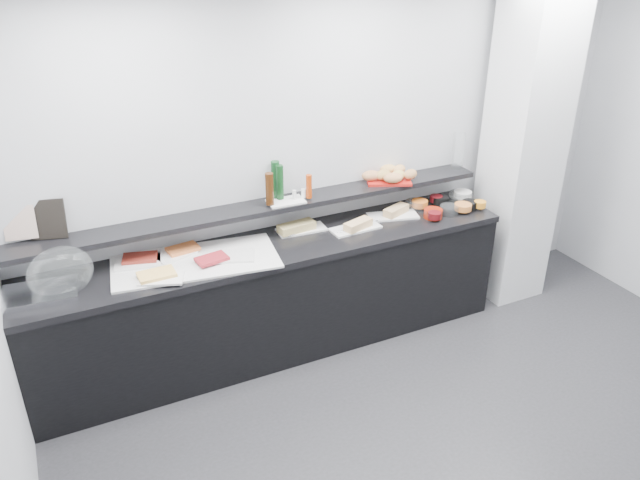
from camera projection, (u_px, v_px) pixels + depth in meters
name	position (u px, v px, depth m)	size (l,w,h in m)	color
ground	(487.00, 467.00, 3.83)	(5.00, 5.00, 0.00)	#2D2D30
back_wall	(342.00, 160.00, 4.83)	(5.00, 0.02, 2.70)	#B6B9BE
column	(523.00, 146.00, 5.12)	(0.50, 0.50, 2.70)	white
buffet_cabinet	(276.00, 300.00, 4.74)	(3.60, 0.60, 0.85)	black
counter_top	(274.00, 248.00, 4.53)	(3.62, 0.62, 0.05)	black
wall_shelf	(264.00, 207.00, 4.56)	(3.60, 0.25, 0.04)	black
cloche_base	(40.00, 294.00, 3.89)	(0.45, 0.30, 0.04)	silver
cloche_dome	(61.00, 272.00, 3.91)	(0.41, 0.27, 0.34)	white
linen_runner	(196.00, 261.00, 4.29)	(1.12, 0.53, 0.01)	silver
platter_meat_a	(138.00, 262.00, 4.25)	(0.31, 0.20, 0.01)	white
food_meat_a	(140.00, 258.00, 4.26)	(0.23, 0.15, 0.02)	maroon
platter_salmon	(174.00, 254.00, 4.35)	(0.27, 0.18, 0.01)	white
food_salmon	(183.00, 249.00, 4.38)	(0.22, 0.14, 0.02)	orange
platter_cheese	(161.00, 278.00, 4.06)	(0.29, 0.19, 0.01)	white
food_cheese	(157.00, 274.00, 4.06)	(0.24, 0.15, 0.02)	#FFC663
platter_meat_b	(233.00, 256.00, 4.33)	(0.29, 0.19, 0.01)	white
food_meat_b	(212.00, 259.00, 4.25)	(0.21, 0.13, 0.02)	maroon
sandwich_plate_left	(301.00, 230.00, 4.73)	(0.37, 0.16, 0.01)	white
sandwich_food_left	(297.00, 227.00, 4.69)	(0.28, 0.11, 0.06)	tan
tongs_left	(297.00, 233.00, 4.65)	(0.01, 0.01, 0.16)	#B4B6BB
sandwich_plate_mid	(355.00, 228.00, 4.75)	(0.39, 0.17, 0.01)	white
sandwich_food_mid	(358.00, 225.00, 4.73)	(0.23, 0.09, 0.06)	tan
tongs_mid	(345.00, 231.00, 4.68)	(0.01, 0.01, 0.16)	#B0B2B7
sandwich_plate_right	(393.00, 216.00, 4.96)	(0.40, 0.17, 0.01)	white
sandwich_food_right	(396.00, 210.00, 4.96)	(0.23, 0.09, 0.06)	tan
tongs_right	(370.00, 222.00, 4.83)	(0.01, 0.01, 0.16)	silver
bowl_glass_fruit	(415.00, 205.00, 5.08)	(0.16, 0.16, 0.07)	white
fill_glass_fruit	(420.00, 203.00, 5.08)	(0.13, 0.13, 0.05)	orange
bowl_black_jam	(440.00, 201.00, 5.16)	(0.13, 0.13, 0.07)	black
fill_black_jam	(436.00, 199.00, 5.17)	(0.11, 0.11, 0.05)	#580C10
bowl_glass_cream	(460.00, 197.00, 5.23)	(0.19, 0.19, 0.07)	white
fill_glass_cream	(463.00, 194.00, 5.25)	(0.15, 0.15, 0.05)	white
bowl_red_jam	(433.00, 213.00, 4.93)	(0.15, 0.15, 0.07)	maroon
fill_red_jam	(434.00, 215.00, 4.87)	(0.10, 0.10, 0.05)	#4E0B0F
bowl_glass_salmon	(449.00, 210.00, 4.99)	(0.15, 0.15, 0.07)	silver
fill_glass_salmon	(463.00, 207.00, 5.02)	(0.14, 0.14, 0.05)	orange
bowl_black_fruit	(470.00, 205.00, 5.08)	(0.12, 0.12, 0.07)	black
fill_black_fruit	(480.00, 204.00, 5.07)	(0.10, 0.10, 0.05)	orange
framed_print	(47.00, 219.00, 4.01)	(0.23, 0.02, 0.26)	black
print_art	(19.00, 223.00, 3.96)	(0.20, 0.00, 0.22)	tan
condiment_tray	(286.00, 201.00, 4.59)	(0.27, 0.17, 0.01)	white
bottle_green_a	(280.00, 182.00, 4.56)	(0.06, 0.06, 0.26)	#0F3716
bottle_brown	(270.00, 189.00, 4.47)	(0.06, 0.06, 0.24)	#381D0A
bottle_green_b	(276.00, 179.00, 4.58)	(0.06, 0.06, 0.28)	#0F3918
bottle_hot	(309.00, 186.00, 4.60)	(0.04, 0.04, 0.18)	#AC380C
shaker_salt	(294.00, 195.00, 4.60)	(0.03, 0.03, 0.07)	silver
shaker_pepper	(304.00, 193.00, 4.62)	(0.04, 0.04, 0.07)	white
bread_tray	(388.00, 180.00, 4.96)	(0.34, 0.24, 0.02)	red
bread_roll_nw	(371.00, 176.00, 4.91)	(0.15, 0.10, 0.08)	#B87746
bread_roll_n	(388.00, 169.00, 5.03)	(0.14, 0.09, 0.08)	tan
bread_roll_ne	(399.00, 170.00, 5.03)	(0.13, 0.08, 0.08)	tan
bread_roll_sw	(393.00, 178.00, 4.86)	(0.16, 0.10, 0.08)	#BB7B47
bread_roll_s	(398.00, 175.00, 4.91)	(0.13, 0.08, 0.08)	gold
bread_roll_se	(410.00, 174.00, 4.93)	(0.13, 0.08, 0.08)	#AB7441
bread_roll_midw	(383.00, 175.00, 4.92)	(0.15, 0.09, 0.08)	#AC8541
carafe	(458.00, 151.00, 5.18)	(0.10, 0.10, 0.30)	white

